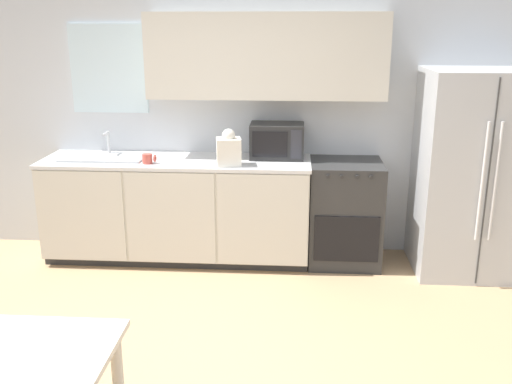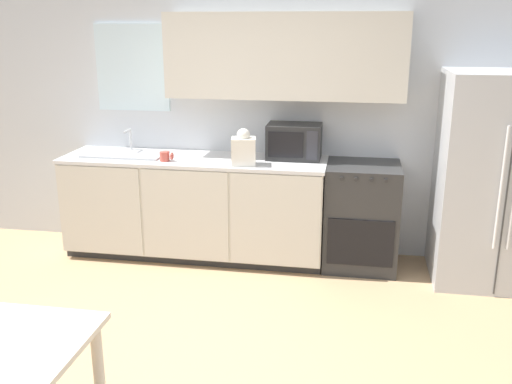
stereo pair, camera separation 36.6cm
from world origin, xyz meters
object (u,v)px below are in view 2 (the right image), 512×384
object	(u,v)px
oven_range	(361,216)
microwave	(294,141)
coffee_mug	(165,156)
refrigerator	(495,180)

from	to	relation	value
oven_range	microwave	size ratio (longest dim) A/B	1.96
microwave	coffee_mug	world-z (taller)	microwave
oven_range	coffee_mug	world-z (taller)	coffee_mug
refrigerator	microwave	xyz separation A→B (m)	(-1.67, 0.19, 0.22)
microwave	coffee_mug	size ratio (longest dim) A/B	3.99
oven_range	refrigerator	size ratio (longest dim) A/B	0.53
refrigerator	coffee_mug	xyz separation A→B (m)	(-2.77, -0.10, 0.11)
microwave	coffee_mug	xyz separation A→B (m)	(-1.09, -0.29, -0.11)
oven_range	microwave	xyz separation A→B (m)	(-0.61, 0.11, 0.63)
oven_range	coffee_mug	size ratio (longest dim) A/B	7.80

